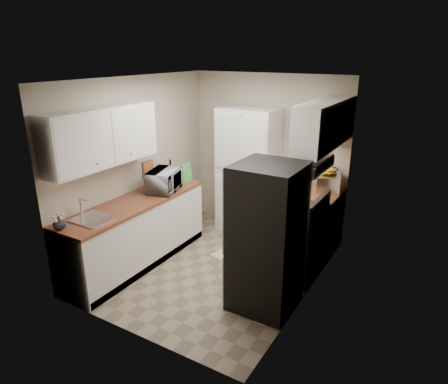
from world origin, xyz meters
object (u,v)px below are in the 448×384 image
Objects in this scene: pantry_cabinet at (248,172)px; refrigerator at (267,238)px; electric_range at (294,241)px; microwave at (164,180)px; wine_bottle at (171,172)px; toaster_oven at (328,182)px.

pantry_cabinet reaches higher than refrigerator.
electric_range is 2.06× the size of microwave.
refrigerator is 5.24× the size of wine_bottle.
pantry_cabinet reaches higher than microwave.
microwave is (-1.88, -0.28, 0.59)m from electric_range.
toaster_oven is at bearing 85.03° from refrigerator.
electric_range is 2.76× the size of toaster_oven.
wine_bottle is at bearing -135.42° from pantry_cabinet.
toaster_oven is at bearing 21.64° from wine_bottle.
refrigerator is 3.10× the size of microwave.
toaster_oven is (2.00, 1.21, -0.03)m from microwave.
electric_range is 2.13m from wine_bottle.
microwave is 1.34× the size of toaster_oven.
wine_bottle is at bearing 6.89° from microwave.
electric_range is 0.66× the size of refrigerator.
microwave is at bearing -65.91° from wine_bottle.
electric_range is at bearing -1.97° from wine_bottle.
pantry_cabinet is 3.64× the size of microwave.
microwave is 0.39m from wine_bottle.
pantry_cabinet is at bearing 161.54° from toaster_oven.
electric_range is at bearing -38.22° from pantry_cabinet.
toaster_oven is (0.15, 1.73, 0.19)m from refrigerator.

